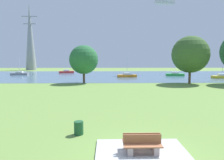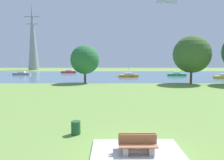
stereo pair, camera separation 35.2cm
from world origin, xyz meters
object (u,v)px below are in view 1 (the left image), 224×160
(litter_bin, at_px, (79,128))
(sailboat_orange, at_px, (127,75))
(sailboat_gray, at_px, (20,73))
(sailboat_green, at_px, (175,74))
(electricity_pylon, at_px, (30,37))
(tree_east_near, at_px, (84,60))
(sailboat_red, at_px, (66,72))
(sailboat_yellow, at_px, (222,76))
(tree_west_near, at_px, (190,54))
(light_aircraft, at_px, (165,2))
(bench_facing_inland, at_px, (143,147))
(bench_facing_water, at_px, (141,142))

(litter_bin, relative_size, sailboat_orange, 0.14)
(sailboat_gray, xyz_separation_m, sailboat_green, (43.83, -4.17, 0.02))
(electricity_pylon, bearing_deg, tree_east_near, -60.93)
(sailboat_red, height_order, electricity_pylon, electricity_pylon)
(sailboat_yellow, xyz_separation_m, sailboat_red, (-40.95, 20.65, 0.02))
(tree_east_near, height_order, electricity_pylon, electricity_pylon)
(tree_west_near, relative_size, light_aircraft, 1.05)
(sailboat_gray, height_order, sailboat_green, sailboat_green)
(sailboat_orange, xyz_separation_m, light_aircraft, (12.80, 13.48, 21.69))
(sailboat_yellow, relative_size, tree_east_near, 0.73)
(sailboat_red, xyz_separation_m, light_aircraft, (31.32, -3.36, 21.68))
(bench_facing_inland, xyz_separation_m, sailboat_red, (-15.09, 60.62, -0.01))
(tree_east_near, relative_size, electricity_pylon, 0.26)
(bench_facing_inland, bearing_deg, bench_facing_water, 90.00)
(sailboat_yellow, height_order, sailboat_green, sailboat_green)
(bench_facing_water, distance_m, electricity_pylon, 87.66)
(bench_facing_inland, bearing_deg, sailboat_gray, 117.42)
(sailboat_green, xyz_separation_m, light_aircraft, (-0.73, 9.65, 21.67))
(litter_bin, xyz_separation_m, light_aircraft, (19.59, 54.30, 21.74))
(bench_facing_inland, distance_m, light_aircraft, 63.33)
(sailboat_gray, bearing_deg, bench_facing_inland, -62.58)
(sailboat_gray, relative_size, tree_east_near, 0.71)
(sailboat_red, bearing_deg, sailboat_green, -22.09)
(bench_facing_inland, bearing_deg, light_aircraft, 74.17)
(litter_bin, height_order, sailboat_green, sailboat_green)
(litter_bin, distance_m, tree_west_near, 31.94)
(sailboat_green, bearing_deg, sailboat_yellow, -40.67)
(sailboat_yellow, distance_m, sailboat_green, 11.72)
(sailboat_green, distance_m, sailboat_red, 34.60)
(bench_facing_water, relative_size, light_aircraft, 0.21)
(sailboat_green, bearing_deg, litter_bin, -114.47)
(bench_facing_water, height_order, sailboat_yellow, sailboat_yellow)
(bench_facing_inland, distance_m, sailboat_orange, 43.90)
(sailboat_gray, bearing_deg, sailboat_orange, -14.81)
(sailboat_yellow, bearing_deg, tree_east_near, -163.97)
(litter_bin, height_order, tree_east_near, tree_east_near)
(litter_bin, xyz_separation_m, tree_west_near, (17.15, 26.48, 5.01))
(bench_facing_inland, distance_m, tree_west_near, 32.87)
(bench_facing_water, height_order, light_aircraft, light_aircraft)
(bench_facing_inland, bearing_deg, litter_bin, 138.70)
(bench_facing_water, xyz_separation_m, tree_east_near, (-6.06, 30.26, 3.97))
(bench_facing_water, xyz_separation_m, light_aircraft, (16.23, 56.72, 21.67))
(litter_bin, bearing_deg, sailboat_yellow, 51.73)
(sailboat_red, bearing_deg, bench_facing_inland, -76.02)
(bench_facing_water, relative_size, sailboat_gray, 0.35)
(sailboat_yellow, bearing_deg, bench_facing_inland, -122.89)
(tree_east_near, relative_size, light_aircraft, 0.85)
(litter_bin, relative_size, sailboat_yellow, 0.15)
(bench_facing_water, relative_size, tree_east_near, 0.25)
(sailboat_yellow, bearing_deg, sailboat_red, 153.24)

